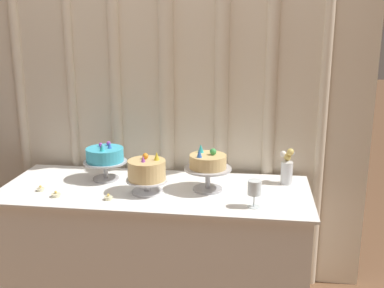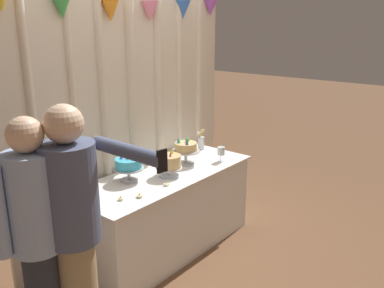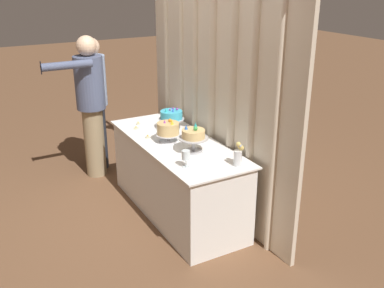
% 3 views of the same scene
% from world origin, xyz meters
% --- Properties ---
extents(ground_plane, '(24.00, 24.00, 0.00)m').
position_xyz_m(ground_plane, '(0.00, 0.00, 0.00)').
color(ground_plane, brown).
extents(draped_curtain, '(2.55, 0.16, 2.54)m').
position_xyz_m(draped_curtain, '(0.01, 0.51, 1.33)').
color(draped_curtain, beige).
rests_on(draped_curtain, ground_plane).
extents(cake_table, '(1.79, 0.70, 0.77)m').
position_xyz_m(cake_table, '(0.00, 0.10, 0.38)').
color(cake_table, white).
rests_on(cake_table, ground_plane).
extents(cake_display_leftmost, '(0.26, 0.26, 0.24)m').
position_xyz_m(cake_display_leftmost, '(-0.33, 0.22, 0.91)').
color(cake_display_leftmost, '#B2B2B7').
rests_on(cake_display_leftmost, cake_table).
extents(cake_display_center, '(0.23, 0.23, 0.24)m').
position_xyz_m(cake_display_center, '(-0.03, 0.03, 0.89)').
color(cake_display_center, silver).
rests_on(cake_display_center, cake_table).
extents(cake_display_rightmost, '(0.27, 0.27, 0.26)m').
position_xyz_m(cake_display_rightmost, '(0.31, 0.12, 0.92)').
color(cake_display_rightmost, '#B2B2B7').
rests_on(cake_display_rightmost, cake_table).
extents(wine_glass, '(0.07, 0.07, 0.15)m').
position_xyz_m(wine_glass, '(0.57, -0.10, 0.87)').
color(wine_glass, silver).
rests_on(wine_glass, cake_table).
extents(flower_vase, '(0.08, 0.09, 0.22)m').
position_xyz_m(flower_vase, '(0.76, 0.29, 0.87)').
color(flower_vase, silver).
rests_on(flower_vase, cake_table).
extents(tealight_far_left, '(0.04, 0.04, 0.03)m').
position_xyz_m(tealight_far_left, '(-0.64, -0.03, 0.78)').
color(tealight_far_left, beige).
rests_on(tealight_far_left, cake_table).
extents(tealight_near_left, '(0.05, 0.05, 0.04)m').
position_xyz_m(tealight_near_left, '(-0.51, -0.10, 0.78)').
color(tealight_near_left, beige).
rests_on(tealight_near_left, cake_table).
extents(tealight_near_right, '(0.05, 0.05, 0.04)m').
position_xyz_m(tealight_near_right, '(-0.21, -0.10, 0.78)').
color(tealight_near_right, beige).
rests_on(tealight_near_right, cake_table).
extents(guest_man_pink_jacket, '(0.46, 0.32, 1.59)m').
position_xyz_m(guest_man_pink_jacket, '(-1.45, -0.24, 0.89)').
color(guest_man_pink_jacket, '#282D38').
rests_on(guest_man_pink_jacket, ground_plane).
extents(guest_man_dark_suit, '(0.49, 0.72, 1.65)m').
position_xyz_m(guest_man_dark_suit, '(-1.27, -0.35, 0.91)').
color(guest_man_dark_suit, '#9E8966').
rests_on(guest_man_dark_suit, ground_plane).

